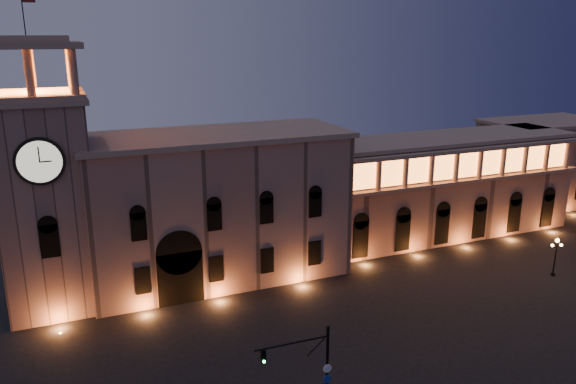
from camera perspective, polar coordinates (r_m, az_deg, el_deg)
The scene contains 7 objects.
ground at distance 52.67m, azimuth 2.14°, elevation -17.06°, with size 160.00×160.00×0.00m, color black.
government_building at distance 67.20m, azimuth -7.24°, elevation -1.46°, with size 30.80×12.80×17.60m.
clock_tower at distance 63.17m, azimuth -23.42°, elevation -0.27°, with size 9.80×9.80×32.40m.
colonnade_wing at distance 84.38m, azimuth 15.27°, elevation 0.66°, with size 40.60×11.50×14.50m.
secondary_building at distance 106.13m, azimuth 24.46°, elevation 2.65°, with size 20.00×12.00×14.00m, color #846155.
traffic_light at distance 43.52m, azimuth 2.73°, elevation -18.11°, with size 5.98×0.63×8.19m.
street_lamp_near at distance 75.72m, azimuth 25.54°, elevation -5.66°, with size 1.61×0.69×4.80m.
Camera 1 is at (-18.72, -40.08, 28.58)m, focal length 35.00 mm.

